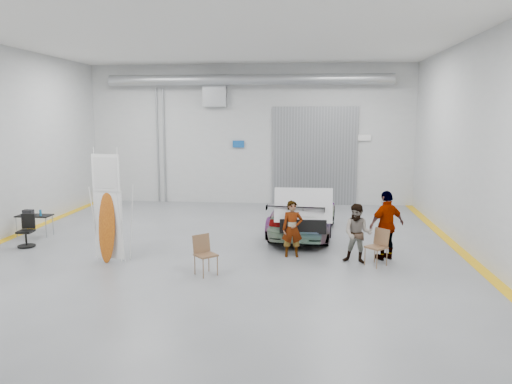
# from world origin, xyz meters

# --- Properties ---
(ground) EXTENTS (16.00, 16.00, 0.00)m
(ground) POSITION_xyz_m (0.00, 0.00, 0.00)
(ground) COLOR slate
(ground) RESTS_ON ground
(room_shell) EXTENTS (14.02, 16.18, 6.01)m
(room_shell) POSITION_xyz_m (0.24, 2.22, 4.08)
(room_shell) COLOR #B3B5B7
(room_shell) RESTS_ON ground
(sedan_car) EXTENTS (2.41, 4.97, 1.39)m
(sedan_car) POSITION_xyz_m (2.36, 2.39, 0.70)
(sedan_car) COLOR silver
(sedan_car) RESTS_ON ground
(person_a) EXTENTS (0.60, 0.43, 1.55)m
(person_a) POSITION_xyz_m (2.08, -0.31, 0.78)
(person_a) COLOR brown
(person_a) RESTS_ON ground
(person_b) EXTENTS (0.89, 0.76, 1.57)m
(person_b) POSITION_xyz_m (3.79, -0.73, 0.79)
(person_b) COLOR teal
(person_b) RESTS_ON ground
(person_c) EXTENTS (1.16, 0.93, 1.87)m
(person_c) POSITION_xyz_m (4.59, -0.31, 0.93)
(person_c) COLOR brown
(person_c) RESTS_ON ground
(surfboard_display) EXTENTS (0.84, 0.37, 3.03)m
(surfboard_display) POSITION_xyz_m (-2.66, -1.32, 1.23)
(surfboard_display) COLOR white
(surfboard_display) RESTS_ON ground
(folding_chair_near) EXTENTS (0.64, 0.72, 0.97)m
(folding_chair_near) POSITION_xyz_m (0.05, -2.11, 0.30)
(folding_chair_near) COLOR brown
(folding_chair_near) RESTS_ON ground
(folding_chair_far) EXTENTS (0.63, 0.72, 0.95)m
(folding_chair_far) POSITION_xyz_m (4.24, -0.93, 0.30)
(folding_chair_far) COLOR brown
(folding_chair_far) RESTS_ON ground
(work_table) EXTENTS (1.07, 0.54, 0.87)m
(work_table) POSITION_xyz_m (-6.26, 1.27, 0.67)
(work_table) COLOR gray
(work_table) RESTS_ON ground
(office_chair) EXTENTS (0.50, 0.50, 0.94)m
(office_chair) POSITION_xyz_m (-5.72, -0.03, 0.41)
(office_chair) COLOR black
(office_chair) RESTS_ON ground
(trunk_lid) EXTENTS (1.62, 0.99, 0.04)m
(trunk_lid) POSITION_xyz_m (2.36, 0.24, 1.41)
(trunk_lid) COLOR silver
(trunk_lid) RESTS_ON sedan_car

